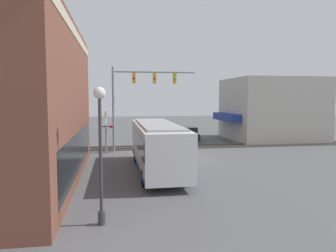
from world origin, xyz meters
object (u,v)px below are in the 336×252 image
object	(u,v)px
city_bus	(157,145)
parked_car_blue	(154,128)
pedestrian_near_bus	(184,156)
parked_car_black	(188,134)
streetlamp	(100,144)
crossing_signal	(106,127)

from	to	relation	value
city_bus	parked_car_blue	size ratio (longest dim) A/B	2.55
pedestrian_near_bus	parked_car_blue	bearing A→B (deg)	-1.87
parked_car_blue	parked_car_black	bearing A→B (deg)	-160.93
streetlamp	parked_car_black	xyz separation A→B (m)	(23.37, -8.59, -2.34)
streetlamp	pedestrian_near_bus	bearing A→B (deg)	-29.39
parked_car_black	pedestrian_near_bus	distance (m)	14.83
parked_car_blue	pedestrian_near_bus	xyz separation A→B (m)	(-22.50, 0.74, 0.22)
city_bus	parked_car_blue	distance (m)	23.15
city_bus	pedestrian_near_bus	size ratio (longest dim) A/B	6.36
city_bus	pedestrian_near_bus	bearing A→B (deg)	-75.55
crossing_signal	streetlamp	size ratio (longest dim) A/B	0.74
parked_car_black	city_bus	bearing A→B (deg)	160.06
crossing_signal	parked_car_black	distance (m)	11.55
streetlamp	parked_car_blue	world-z (taller)	streetlamp
streetlamp	parked_car_blue	bearing A→B (deg)	-10.42
streetlamp	parked_car_blue	distance (m)	32.09
streetlamp	parked_car_blue	size ratio (longest dim) A/B	1.20
crossing_signal	city_bus	bearing A→B (deg)	-155.81
streetlamp	pedestrian_near_bus	distance (m)	10.52
parked_car_blue	pedestrian_near_bus	world-z (taller)	pedestrian_near_bus
parked_car_black	pedestrian_near_bus	size ratio (longest dim) A/B	2.48
city_bus	parked_car_black	bearing A→B (deg)	-19.94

